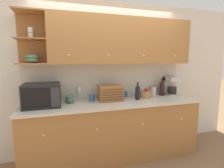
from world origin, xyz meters
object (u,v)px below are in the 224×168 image
at_px(second_wine_bottle, 138,92).
at_px(storage_canister, 153,91).
at_px(wine_bottle, 162,88).
at_px(bowl_stack_on_counter, 70,99).
at_px(microwave, 42,95).
at_px(wine_glass, 79,91).
at_px(fruit_basket, 144,94).
at_px(coffee_maker, 171,86).
at_px(bread_box, 110,93).
at_px(mug, 125,94).
at_px(mug_blue_second, 92,98).

xyz_separation_m(second_wine_bottle, storage_canister, (0.44, 0.24, -0.05)).
bearing_deg(wine_bottle, bowl_stack_on_counter, -177.87).
relative_size(bowl_stack_on_counter, wine_bottle, 0.45).
height_order(microwave, wine_glass, microwave).
height_order(bowl_stack_on_counter, wine_bottle, wine_bottle).
distance_m(microwave, fruit_basket, 1.69).
distance_m(microwave, storage_canister, 1.95).
xyz_separation_m(second_wine_bottle, coffee_maker, (0.78, 0.18, 0.04)).
height_order(bread_box, mug, bread_box).
xyz_separation_m(wine_glass, storage_canister, (1.39, -0.01, -0.07)).
xyz_separation_m(bowl_stack_on_counter, bread_box, (0.64, -0.08, 0.07)).
distance_m(bread_box, wine_bottle, 1.06).
bearing_deg(mug_blue_second, mug, 12.14).
height_order(wine_glass, fruit_basket, wine_glass).
distance_m(mug, second_wine_bottle, 0.29).
bearing_deg(wine_bottle, wine_glass, 177.62).
bearing_deg(wine_glass, mug_blue_second, -39.10).
xyz_separation_m(bowl_stack_on_counter, storage_canister, (1.54, 0.11, 0.03)).
relative_size(bowl_stack_on_counter, bread_box, 0.38).
height_order(second_wine_bottle, fruit_basket, second_wine_bottle).
xyz_separation_m(bowl_stack_on_counter, wine_glass, (0.16, 0.13, 0.10)).
bearing_deg(wine_bottle, fruit_basket, -170.11).
distance_m(mug, fruit_basket, 0.35).
distance_m(mug_blue_second, coffee_maker, 1.54).
distance_m(mug_blue_second, wine_bottle, 1.36).
xyz_separation_m(wine_glass, bread_box, (0.48, -0.21, -0.03)).
height_order(mug_blue_second, bread_box, bread_box).
distance_m(microwave, second_wine_bottle, 1.49).
bearing_deg(bread_box, storage_canister, 12.18).
xyz_separation_m(mug_blue_second, mug, (0.62, 0.13, -0.00)).
relative_size(mug, wine_bottle, 0.32).
bearing_deg(storage_canister, wine_bottle, -18.48).
xyz_separation_m(mug_blue_second, second_wine_bottle, (0.76, -0.11, 0.08)).
distance_m(wine_glass, bread_box, 0.52).
height_order(bowl_stack_on_counter, bread_box, bread_box).
bearing_deg(mug, second_wine_bottle, -60.99).
distance_m(bowl_stack_on_counter, second_wine_bottle, 1.11).
height_order(storage_canister, wine_bottle, wine_bottle).
xyz_separation_m(microwave, wine_glass, (0.55, 0.25, -0.01)).
bearing_deg(mug_blue_second, wine_glass, 140.90).
height_order(microwave, mug, microwave).
distance_m(microwave, bread_box, 1.03).
bearing_deg(coffee_maker, second_wine_bottle, -167.28).
height_order(mug_blue_second, mug, mug_blue_second).
relative_size(bread_box, storage_canister, 2.26).
distance_m(second_wine_bottle, fruit_basket, 0.24).
distance_m(wine_glass, coffee_maker, 1.72).
distance_m(wine_glass, fruit_basket, 1.15).
relative_size(wine_glass, fruit_basket, 0.92).
distance_m(bread_box, mug, 0.39).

